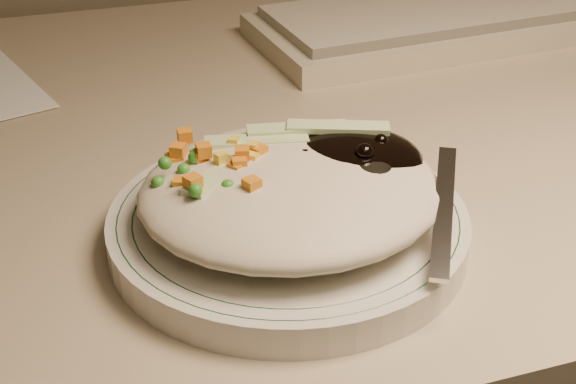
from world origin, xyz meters
name	(u,v)px	position (x,y,z in m)	size (l,w,h in m)	color
desk	(284,295)	(0.00, 1.38, 0.54)	(1.40, 0.70, 0.74)	tan
plate	(288,227)	(-0.06, 1.19, 0.75)	(0.23, 0.23, 0.02)	silver
plate_rim	(288,213)	(-0.06, 1.19, 0.76)	(0.22, 0.22, 0.00)	#144723
meal	(295,184)	(-0.05, 1.19, 0.78)	(0.21, 0.19, 0.05)	#B9AE96
keyboard	(473,16)	(0.26, 1.52, 0.76)	(0.49, 0.21, 0.03)	#B9B298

